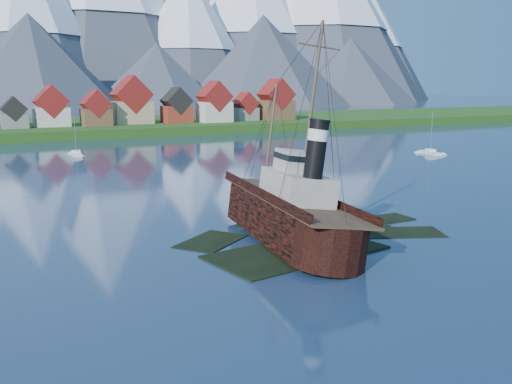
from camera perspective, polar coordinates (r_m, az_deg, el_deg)
name	(u,v)px	position (r m, az deg, el deg)	size (l,w,h in m)	color
ground	(311,244)	(61.59, 5.50, -5.20)	(1400.00, 1400.00, 0.00)	navy
shoal	(313,240)	(64.36, 5.75, -4.83)	(31.71, 21.24, 1.14)	black
shore_bank	(51,132)	(222.23, -19.79, 5.70)	(600.00, 80.00, 3.20)	#1B4012
seawall	(71,140)	(184.87, -17.97, 4.93)	(600.00, 2.50, 2.00)	#3F3D38
tugboat_wreck	(278,210)	(63.58, 2.20, -1.79)	(7.21, 31.06, 24.62)	black
sailboat_d	(430,153)	(147.39, 17.04, 3.75)	(4.09, 8.15, 10.79)	white
sailboat_e	(76,154)	(145.11, -17.53, 3.61)	(3.17, 8.93, 10.14)	white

